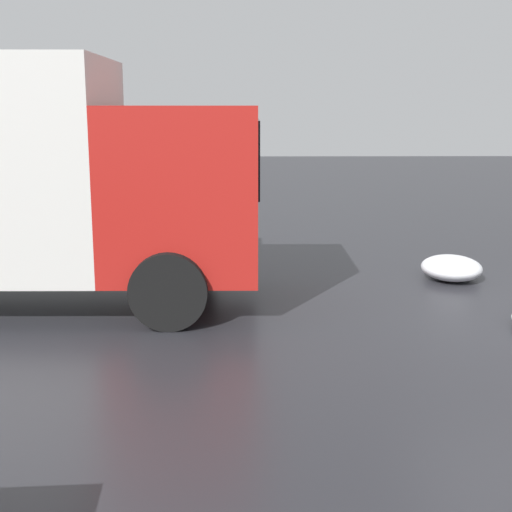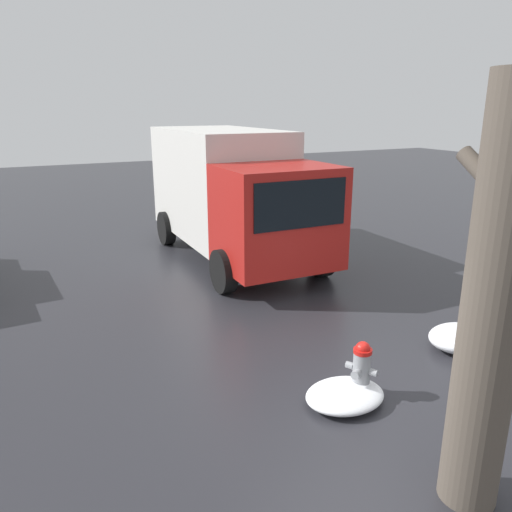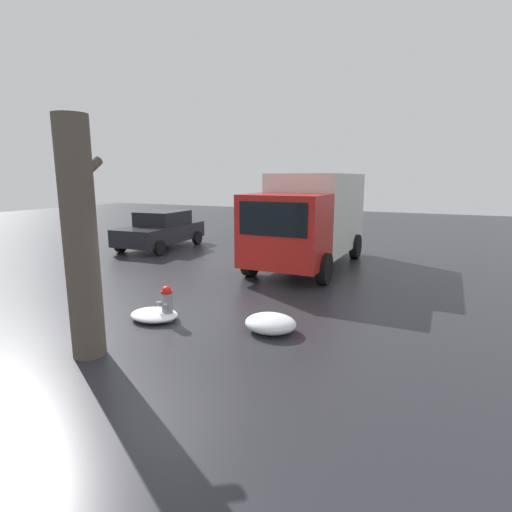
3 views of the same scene
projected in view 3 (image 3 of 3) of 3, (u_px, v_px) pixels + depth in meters
The scene contains 7 objects.
ground_plane at pixel (168, 321), 8.43m from camera, with size 60.00×60.00×0.00m, color #28282D.
fire_hydrant at pixel (167, 303), 8.36m from camera, with size 0.42×0.36×0.76m.
tree_trunk at pixel (81, 240), 6.45m from camera, with size 0.82×0.54×3.94m.
delivery_truck at pixel (311, 217), 13.45m from camera, with size 6.28×2.66×3.10m.
parked_car at pixel (161, 230), 17.03m from camera, with size 4.35×2.27×1.56m.
snow_pile_by_hydrant at pixel (271, 323), 7.79m from camera, with size 0.87×1.02×0.35m.
snow_pile_curbside at pixel (154, 315), 8.48m from camera, with size 0.84×1.06×0.22m.
Camera 3 is at (-6.46, -5.08, 2.98)m, focal length 28.00 mm.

